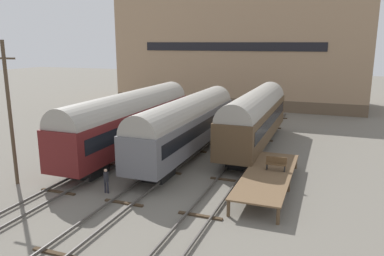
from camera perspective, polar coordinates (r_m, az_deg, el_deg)
ground_plane at (r=25.96m, az=-6.92°, el=-8.81°), size 200.00×200.00×0.00m
track_left at (r=28.41m, az=-15.85°, el=-6.98°), size 2.60×60.00×0.26m
track_middle at (r=25.91m, az=-6.93°, el=-8.52°), size 2.60×60.00×0.26m
track_right at (r=24.17m, az=3.66°, el=-10.07°), size 2.60×60.00×0.26m
train_car_grey at (r=31.80m, az=-0.72°, el=0.82°), size 3.01×18.12×5.12m
train_car_brown at (r=34.63m, az=9.60°, el=1.85°), size 3.09×17.10×5.35m
train_car_maroon at (r=32.95m, az=-9.39°, el=1.41°), size 3.12×18.68×5.46m
station_platform at (r=25.55m, az=11.49°, el=-7.02°), size 3.05×10.08×1.06m
bench at (r=26.20m, az=12.70°, el=-5.24°), size 1.40×0.40×0.91m
person_worker at (r=24.97m, az=-12.97°, el=-7.53°), size 0.32×0.32×1.65m
utility_pole at (r=27.65m, az=-26.01°, el=2.15°), size 1.80×0.24×9.74m
warehouse_building at (r=61.14m, az=7.46°, el=11.49°), size 37.47×13.64×16.36m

